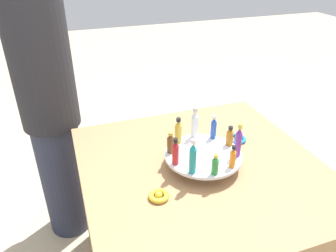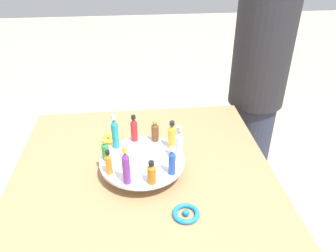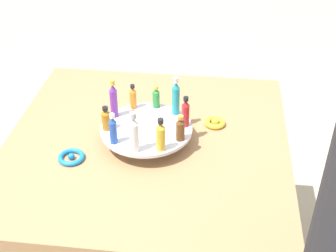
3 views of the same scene
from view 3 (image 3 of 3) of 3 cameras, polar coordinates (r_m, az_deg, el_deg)
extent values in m
cube|color=#9E754C|center=(1.91, -2.30, -11.08)|extent=(0.99, 0.99, 0.76)
cylinder|color=silver|center=(1.65, -2.61, -1.71)|extent=(0.20, 0.20, 0.01)
cylinder|color=silver|center=(1.64, -2.63, -1.03)|extent=(0.11, 0.11, 0.04)
cylinder|color=silver|center=(1.62, -2.66, -0.31)|extent=(0.32, 0.32, 0.01)
cylinder|color=brown|center=(1.54, 1.50, -0.62)|extent=(0.03, 0.03, 0.07)
cone|color=brown|center=(1.52, 1.53, 0.64)|extent=(0.03, 0.03, 0.01)
cylinder|color=#B79338|center=(1.51, 1.54, 1.06)|extent=(0.02, 0.02, 0.01)
cylinder|color=#B21E23|center=(1.60, 2.14, 1.29)|extent=(0.03, 0.03, 0.08)
cone|color=#B21E23|center=(1.58, 2.18, 2.81)|extent=(0.03, 0.03, 0.02)
cylinder|color=black|center=(1.57, 2.20, 3.32)|extent=(0.02, 0.02, 0.01)
cylinder|color=teal|center=(1.66, 0.96, 3.08)|extent=(0.03, 0.03, 0.10)
cone|color=teal|center=(1.63, 0.98, 4.98)|extent=(0.03, 0.03, 0.02)
cylinder|color=silver|center=(1.62, 0.99, 5.62)|extent=(0.02, 0.02, 0.02)
cylinder|color=#288438|center=(1.71, -1.46, 3.25)|extent=(0.03, 0.03, 0.06)
cone|color=#288438|center=(1.69, -1.48, 4.34)|extent=(0.03, 0.03, 0.01)
cylinder|color=gold|center=(1.68, -1.49, 4.70)|extent=(0.02, 0.02, 0.01)
cylinder|color=orange|center=(1.71, -4.28, 3.22)|extent=(0.02, 0.02, 0.07)
cone|color=orange|center=(1.69, -4.34, 4.43)|extent=(0.02, 0.02, 0.02)
cylinder|color=black|center=(1.68, -4.36, 4.83)|extent=(0.02, 0.02, 0.01)
cylinder|color=#702D93|center=(1.66, -6.62, 2.75)|extent=(0.03, 0.03, 0.10)
cone|color=#702D93|center=(1.62, -6.76, 4.66)|extent=(0.03, 0.03, 0.02)
cylinder|color=gold|center=(1.61, -6.81, 5.30)|extent=(0.02, 0.02, 0.02)
cylinder|color=#AD6B19|center=(1.60, -7.53, 0.58)|extent=(0.03, 0.03, 0.06)
cone|color=#AD6B19|center=(1.58, -7.64, 1.74)|extent=(0.03, 0.03, 0.01)
cylinder|color=black|center=(1.57, -7.67, 2.12)|extent=(0.02, 0.02, 0.01)
cylinder|color=#234CAD|center=(1.53, -6.68, -0.79)|extent=(0.02, 0.02, 0.08)
cone|color=#234CAD|center=(1.50, -6.80, 0.73)|extent=(0.02, 0.02, 0.02)
cylinder|color=silver|center=(1.49, -6.85, 1.24)|extent=(0.02, 0.02, 0.01)
cylinder|color=silver|center=(1.48, -4.13, -1.41)|extent=(0.03, 0.03, 0.10)
cone|color=silver|center=(1.45, -4.23, 0.62)|extent=(0.03, 0.03, 0.02)
cylinder|color=#B2B2B7|center=(1.43, -4.27, 1.31)|extent=(0.02, 0.02, 0.02)
cylinder|color=gold|center=(1.49, -0.89, -1.57)|extent=(0.03, 0.03, 0.08)
cone|color=gold|center=(1.46, -0.91, 0.05)|extent=(0.03, 0.03, 0.02)
cylinder|color=black|center=(1.45, -0.92, 0.60)|extent=(0.02, 0.02, 0.02)
torus|color=blue|center=(1.60, -11.71, -3.74)|extent=(0.09, 0.09, 0.02)
sphere|color=blue|center=(1.60, -11.72, -3.65)|extent=(0.02, 0.02, 0.02)
torus|color=gold|center=(1.74, 5.74, 0.42)|extent=(0.08, 0.08, 0.02)
sphere|color=gold|center=(1.73, 5.75, 0.53)|extent=(0.03, 0.03, 0.03)
camera|label=1|loc=(2.33, 15.60, 29.78)|focal=35.00mm
camera|label=2|loc=(1.80, -39.08, 22.16)|focal=35.00mm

